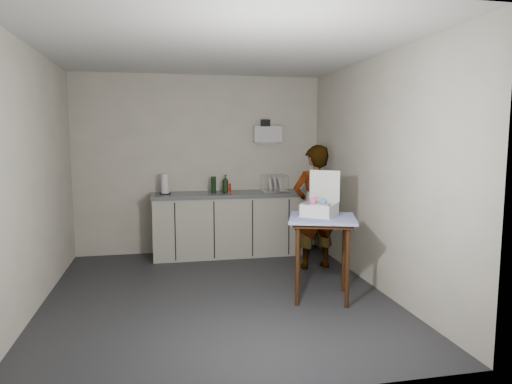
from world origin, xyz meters
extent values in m
plane|color=#242428|center=(0.00, 0.00, 0.00)|extent=(4.00, 4.00, 0.00)
cube|color=beige|center=(0.00, 1.99, 1.30)|extent=(3.60, 0.02, 2.60)
cube|color=beige|center=(1.79, 0.00, 1.30)|extent=(0.02, 4.00, 2.60)
cube|color=beige|center=(-1.79, 0.00, 1.30)|extent=(0.02, 4.00, 2.60)
cube|color=silver|center=(0.00, 0.00, 2.60)|extent=(3.60, 4.00, 0.01)
cube|color=black|center=(0.40, 1.70, 0.04)|extent=(2.20, 0.52, 0.08)
cube|color=#AEA89A|center=(0.40, 1.70, 0.43)|extent=(2.20, 0.58, 0.86)
cube|color=#4A4E54|center=(0.40, 1.70, 0.89)|extent=(2.24, 0.62, 0.05)
cube|color=black|center=(-0.40, 1.41, 0.43)|extent=(0.02, 0.01, 0.80)
cube|color=black|center=(0.13, 1.41, 0.43)|extent=(0.02, 0.01, 0.80)
cube|color=black|center=(0.67, 1.41, 0.43)|extent=(0.01, 0.01, 0.80)
cube|color=black|center=(1.20, 1.41, 0.43)|extent=(0.02, 0.01, 0.80)
cube|color=silver|center=(1.00, 1.92, 1.75)|extent=(0.42, 0.16, 0.24)
cube|color=silver|center=(1.00, 1.97, 1.61)|extent=(0.30, 0.06, 0.04)
cube|color=black|center=(0.95, 1.83, 1.91)|extent=(0.14, 0.02, 0.10)
cylinder|color=#351D0C|center=(0.76, -0.45, 0.40)|extent=(0.04, 0.04, 0.81)
cylinder|color=#351D0C|center=(1.24, -0.61, 0.40)|extent=(0.04, 0.04, 0.81)
cylinder|color=#351D0C|center=(0.92, 0.02, 0.40)|extent=(0.04, 0.04, 0.81)
cylinder|color=#351D0C|center=(1.39, -0.14, 0.40)|extent=(0.04, 0.04, 0.81)
cube|color=#351D0C|center=(1.08, -0.30, 0.83)|extent=(0.76, 0.76, 0.04)
cube|color=#192A9B|center=(1.08, -0.30, 0.86)|extent=(0.86, 0.86, 0.03)
imported|color=#B2A593|center=(1.37, 0.80, 0.80)|extent=(0.62, 0.45, 1.61)
imported|color=black|center=(0.33, 1.71, 1.04)|extent=(0.13, 0.13, 0.26)
cylinder|color=red|center=(0.38, 1.72, 0.97)|extent=(0.07, 0.07, 0.13)
cylinder|color=black|center=(0.16, 1.68, 1.03)|extent=(0.07, 0.07, 0.24)
cylinder|color=black|center=(-0.52, 1.71, 0.92)|extent=(0.16, 0.16, 0.01)
cylinder|color=silver|center=(-0.52, 1.71, 1.06)|extent=(0.11, 0.11, 0.27)
cube|color=white|center=(1.05, 1.66, 0.92)|extent=(0.36, 0.27, 0.02)
cylinder|color=white|center=(0.89, 1.54, 1.05)|extent=(0.01, 0.01, 0.23)
cylinder|color=white|center=(1.22, 1.54, 1.05)|extent=(0.01, 0.01, 0.23)
cylinder|color=white|center=(0.89, 1.78, 1.05)|extent=(0.01, 0.01, 0.23)
cylinder|color=white|center=(1.22, 1.78, 1.05)|extent=(0.01, 0.01, 0.23)
cylinder|color=silver|center=(0.96, 1.66, 1.03)|extent=(0.05, 0.20, 0.20)
cylinder|color=silver|center=(1.03, 1.66, 1.03)|extent=(0.05, 0.20, 0.20)
cylinder|color=silver|center=(1.11, 1.66, 1.03)|extent=(0.05, 0.20, 0.20)
cube|color=silver|center=(1.06, -0.24, 0.88)|extent=(0.47, 0.47, 0.01)
cube|color=silver|center=(0.96, -0.36, 0.95)|extent=(0.27, 0.21, 0.12)
cube|color=silver|center=(1.16, -0.11, 0.95)|extent=(0.27, 0.21, 0.12)
cube|color=silver|center=(0.93, -0.14, 0.95)|extent=(0.21, 0.27, 0.12)
cube|color=silver|center=(1.19, -0.33, 0.95)|extent=(0.21, 0.27, 0.12)
cube|color=silver|center=(1.17, -0.10, 1.18)|extent=(0.27, 0.22, 0.34)
cylinder|color=silver|center=(1.06, -0.24, 0.95)|extent=(0.22, 0.22, 0.12)
sphere|color=#FF5DBA|center=(1.00, -0.23, 1.04)|extent=(0.08, 0.08, 0.08)
sphere|color=#528AE0|center=(1.08, -0.31, 1.04)|extent=(0.08, 0.08, 0.08)
sphere|color=#63F26D|center=(1.10, -0.19, 1.04)|extent=(0.08, 0.08, 0.08)
sphere|color=#FF5DBA|center=(1.05, -0.17, 1.04)|extent=(0.08, 0.08, 0.08)
camera|label=1|loc=(-0.55, -4.75, 1.71)|focal=32.00mm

